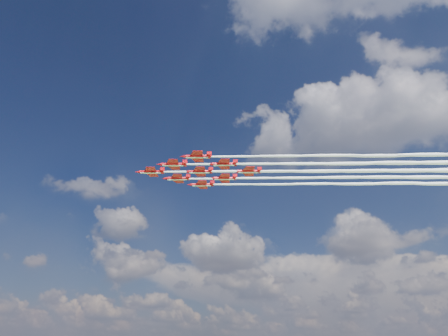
# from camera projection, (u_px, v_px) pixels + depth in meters

# --- Properties ---
(jet_lead) EXTENTS (124.95, 72.97, 2.88)m
(jet_lead) POSITION_uv_depth(u_px,v_px,m) (322.00, 171.00, 171.68)
(jet_lead) COLOR red
(jet_row2_port) EXTENTS (124.95, 72.97, 2.88)m
(jet_row2_port) POSITION_uv_depth(u_px,v_px,m) (351.00, 163.00, 165.01)
(jet_row2_port) COLOR red
(jet_row2_starb) EXTENTS (124.95, 72.97, 2.88)m
(jet_row2_starb) POSITION_uv_depth(u_px,v_px,m) (342.00, 178.00, 178.09)
(jet_row2_starb) COLOR red
(jet_row3_port) EXTENTS (124.95, 72.97, 2.88)m
(jet_row3_port) POSITION_uv_depth(u_px,v_px,m) (383.00, 155.00, 158.35)
(jet_row3_port) COLOR red
(jet_row3_centre) EXTENTS (124.95, 72.97, 2.88)m
(jet_row3_centre) POSITION_uv_depth(u_px,v_px,m) (371.00, 171.00, 171.43)
(jet_row3_centre) COLOR red
(jet_row3_starb) EXTENTS (124.95, 72.97, 2.88)m
(jet_row3_starb) POSITION_uv_depth(u_px,v_px,m) (361.00, 184.00, 184.50)
(jet_row3_starb) COLOR red
(jet_row4_port) EXTENTS (124.95, 72.97, 2.88)m
(jet_row4_port) POSITION_uv_depth(u_px,v_px,m) (402.00, 163.00, 164.76)
(jet_row4_port) COLOR red
(jet_row4_starb) EXTENTS (124.95, 72.97, 2.88)m
(jet_row4_starb) POSITION_uv_depth(u_px,v_px,m) (390.00, 177.00, 177.84)
(jet_row4_starb) COLOR red
(jet_tail) EXTENTS (124.95, 72.97, 2.88)m
(jet_tail) POSITION_uv_depth(u_px,v_px,m) (420.00, 170.00, 171.18)
(jet_tail) COLOR red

